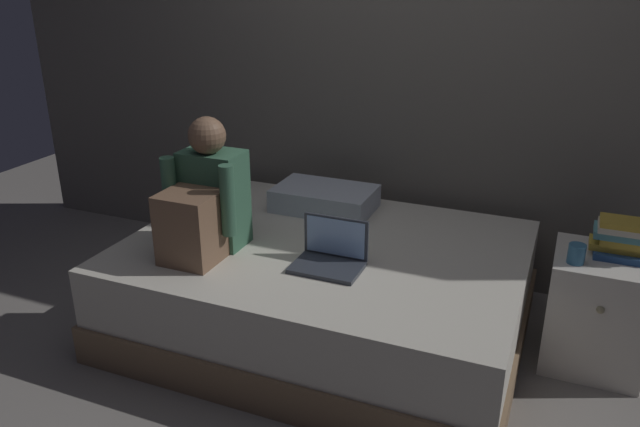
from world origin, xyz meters
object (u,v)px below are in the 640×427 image
at_px(nightstand, 596,310).
at_px(pillow, 325,198).
at_px(person_sitting, 205,202).
at_px(book_stack, 620,238).
at_px(mug, 576,254).
at_px(laptop, 331,255).
at_px(bed, 325,288).

distance_m(nightstand, pillow, 1.53).
xyz_separation_m(person_sitting, book_stack, (1.85, 0.54, -0.09)).
bearing_deg(pillow, book_stack, -7.12).
height_order(pillow, mug, mug).
xyz_separation_m(pillow, mug, (1.35, -0.34, 0.05)).
bearing_deg(book_stack, mug, -139.78).
xyz_separation_m(laptop, book_stack, (1.23, 0.47, 0.10)).
xyz_separation_m(nightstand, person_sitting, (-1.81, -0.51, 0.47)).
xyz_separation_m(bed, nightstand, (1.30, 0.23, 0.04)).
bearing_deg(person_sitting, bed, 28.78).
distance_m(person_sitting, pillow, 0.82).
relative_size(bed, laptop, 6.25).
bearing_deg(bed, book_stack, 10.92).
distance_m(nightstand, mug, 0.37).
distance_m(nightstand, laptop, 1.29).
bearing_deg(mug, pillow, 165.99).
xyz_separation_m(person_sitting, mug, (1.68, 0.39, -0.14)).
bearing_deg(person_sitting, laptop, 6.38).
distance_m(bed, mug, 1.23).
height_order(laptop, mug, laptop).
distance_m(person_sitting, mug, 1.73).
relative_size(person_sitting, mug, 7.28).
relative_size(book_stack, mug, 2.66).
bearing_deg(bed, laptop, -61.36).
xyz_separation_m(nightstand, mug, (-0.13, -0.12, 0.33)).
xyz_separation_m(nightstand, pillow, (-1.48, 0.22, 0.28)).
xyz_separation_m(bed, pillow, (-0.18, 0.45, 0.32)).
height_order(nightstand, mug, mug).
bearing_deg(laptop, bed, 118.64).
bearing_deg(laptop, pillow, 114.33).
xyz_separation_m(pillow, book_stack, (1.53, -0.19, 0.09)).
bearing_deg(pillow, bed, -67.80).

